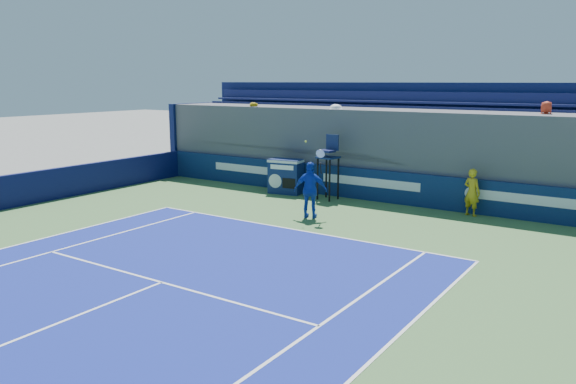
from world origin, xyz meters
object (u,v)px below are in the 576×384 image
Objects in this scene: match_clock at (286,175)px; umpire_chair at (329,160)px; ball_person at (472,192)px; tennis_player at (311,190)px.

umpire_chair is at bearing -1.63° from match_clock.
ball_person is 1.13× the size of match_clock.
match_clock is 4.23m from tennis_player.
tennis_player is at bearing 55.08° from ball_person.
match_clock is 2.15m from umpire_chair.
ball_person is 0.62× the size of tennis_player.
tennis_player reaches higher than ball_person.
tennis_player is at bearing -44.75° from match_clock.
tennis_player reaches higher than match_clock.
match_clock is (-7.31, -0.31, -0.07)m from ball_person.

